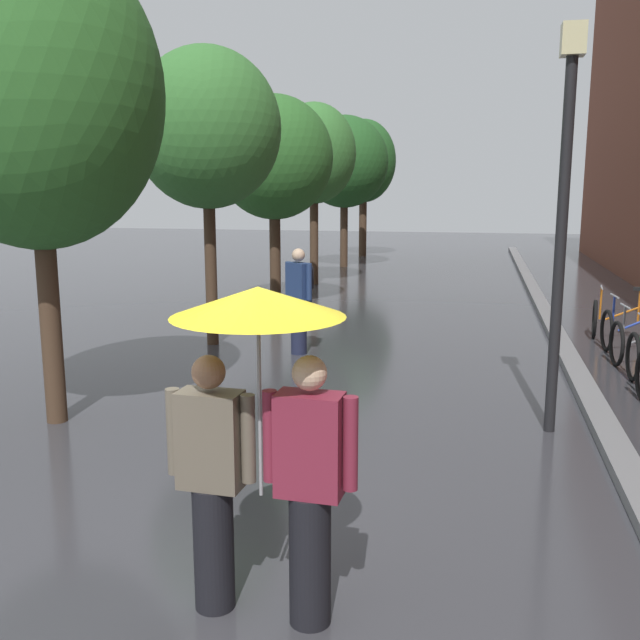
{
  "coord_description": "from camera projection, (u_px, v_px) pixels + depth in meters",
  "views": [
    {
      "loc": [
        1.74,
        -4.13,
        2.68
      ],
      "look_at": [
        0.19,
        2.78,
        1.35
      ],
      "focal_mm": 39.61,
      "sensor_mm": 36.0,
      "label": 1
    }
  ],
  "objects": [
    {
      "name": "parked_bicycle_6",
      "position": [
        625.0,
        319.0,
        12.57
      ],
      "size": [
        1.15,
        0.82,
        0.96
      ],
      "color": "black",
      "rests_on": "ground"
    },
    {
      "name": "parked_bicycle_5",
      "position": [
        639.0,
        330.0,
        11.64
      ],
      "size": [
        1.13,
        0.79,
        0.96
      ],
      "color": "black",
      "rests_on": "ground"
    },
    {
      "name": "pedestrian_walking_midground",
      "position": [
        299.0,
        298.0,
        11.42
      ],
      "size": [
        0.51,
        0.45,
        1.73
      ],
      "color": "#1E233D",
      "rests_on": "ground"
    },
    {
      "name": "couple_under_umbrella",
      "position": [
        259.0,
        408.0,
        4.27
      ],
      "size": [
        1.23,
        1.05,
        2.11
      ],
      "color": "black",
      "rests_on": "ground"
    },
    {
      "name": "street_tree_0",
      "position": [
        34.0,
        93.0,
        7.56
      ],
      "size": [
        2.77,
        2.77,
        5.39
      ],
      "color": "#473323",
      "rests_on": "ground"
    },
    {
      "name": "street_tree_5",
      "position": [
        363.0,
        162.0,
        27.45
      ],
      "size": [
        2.52,
        2.52,
        5.31
      ],
      "color": "#473323",
      "rests_on": "ground"
    },
    {
      "name": "street_tree_1",
      "position": [
        207.0,
        129.0,
        11.63
      ],
      "size": [
        2.46,
        2.46,
        4.96
      ],
      "color": "#473323",
      "rests_on": "ground"
    },
    {
      "name": "street_lamp_post",
      "position": [
        563.0,
        203.0,
        7.44
      ],
      "size": [
        0.24,
        0.24,
        4.32
      ],
      "color": "black",
      "rests_on": "ground"
    },
    {
      "name": "street_tree_4",
      "position": [
        344.0,
        162.0,
        23.71
      ],
      "size": [
        2.95,
        2.95,
        5.08
      ],
      "color": "#473323",
      "rests_on": "ground"
    },
    {
      "name": "street_tree_2",
      "position": [
        274.0,
        158.0,
        15.62
      ],
      "size": [
        2.62,
        2.62,
        4.71
      ],
      "color": "#473323",
      "rests_on": "ground"
    },
    {
      "name": "kerb_strip",
      "position": [
        552.0,
        325.0,
        13.72
      ],
      "size": [
        0.3,
        36.0,
        0.12
      ],
      "primitive_type": "cube",
      "color": "slate",
      "rests_on": "ground"
    },
    {
      "name": "ground_plane",
      "position": [
        204.0,
        586.0,
        4.83
      ],
      "size": [
        80.0,
        80.0,
        0.0
      ],
      "primitive_type": "plane",
      "color": "#38383D"
    },
    {
      "name": "street_tree_3",
      "position": [
        314.0,
        154.0,
        19.35
      ],
      "size": [
        2.32,
        2.32,
        4.98
      ],
      "color": "#473323",
      "rests_on": "ground"
    }
  ]
}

